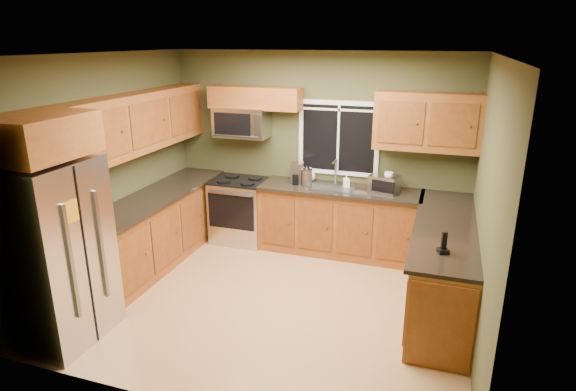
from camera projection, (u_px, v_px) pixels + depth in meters
The scene contains 29 objects.
floor at pixel (274, 299), 5.51m from camera, with size 4.20×4.20×0.00m, color tan.
ceiling at pixel (272, 54), 4.67m from camera, with size 4.20×4.20×0.00m, color white.
back_wall at pixel (317, 151), 6.71m from camera, with size 4.20×4.20×0.00m, color #414224.
front_wall at pixel (188, 256), 3.47m from camera, with size 4.20×4.20×0.00m, color #414224.
left_wall at pixel (107, 171), 5.72m from camera, with size 3.60×3.60×0.00m, color #414224.
right_wall at pixel (486, 208), 4.46m from camera, with size 3.60×3.60×0.00m, color #414224.
window at pixel (338, 138), 6.55m from camera, with size 1.12×0.03×1.02m.
base_cabinets_left at pixel (158, 229), 6.34m from camera, with size 0.60×2.65×0.90m, color brown.
countertop_left at pixel (157, 196), 6.18m from camera, with size 0.65×2.65×0.04m, color black.
base_cabinets_back at pixel (339, 222), 6.60m from camera, with size 2.17×0.60×0.90m, color brown.
countertop_back at pixel (340, 190), 6.43m from camera, with size 2.17×0.65×0.04m, color black.
base_cabinets_peninsula at pixel (443, 266), 5.32m from camera, with size 0.60×2.52×0.90m.
countertop_peninsula at pixel (445, 226), 5.19m from camera, with size 0.65×2.50×0.04m, color black.
upper_cabinets_left at pixel (139, 122), 5.94m from camera, with size 0.33×2.65×0.72m, color brown.
upper_cabinets_back_left at pixel (255, 98), 6.59m from camera, with size 1.30×0.33×0.30m, color brown.
upper_cabinets_back_right at pixel (427, 122), 5.97m from camera, with size 1.30×0.33×0.72m, color brown.
upper_cabinet_over_fridge at pixel (36, 136), 4.22m from camera, with size 0.72×0.90×0.38m, color brown.
refrigerator at pixel (55, 253), 4.58m from camera, with size 0.74×0.90×1.80m.
range at pixel (241, 210), 7.00m from camera, with size 0.76×0.69×0.94m.
microwave at pixel (242, 122), 6.73m from camera, with size 0.76×0.41×0.42m.
sink at pixel (332, 186), 6.47m from camera, with size 0.60×0.42×0.36m.
toaster_oven at pixel (384, 184), 6.24m from camera, with size 0.41×0.36×0.22m.
coffee_maker at pixel (297, 174), 6.61m from camera, with size 0.21×0.26×0.28m.
kettle at pixel (307, 176), 6.50m from camera, with size 0.19×0.19×0.28m.
paper_towel_roll at pixel (388, 181), 6.29m from camera, with size 0.12×0.12×0.28m.
soap_bottle_a at pixel (302, 172), 6.64m from camera, with size 0.11×0.11×0.29m, color orange.
soap_bottle_b at pixel (346, 181), 6.44m from camera, with size 0.08×0.08×0.17m, color white.
soap_bottle_c at pixel (310, 174), 6.74m from camera, with size 0.15×0.15×0.19m, color white.
cordless_phone at pixel (443, 247), 4.47m from camera, with size 0.12×0.12×0.21m.
Camera 1 is at (1.68, -4.57, 2.85)m, focal length 30.00 mm.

